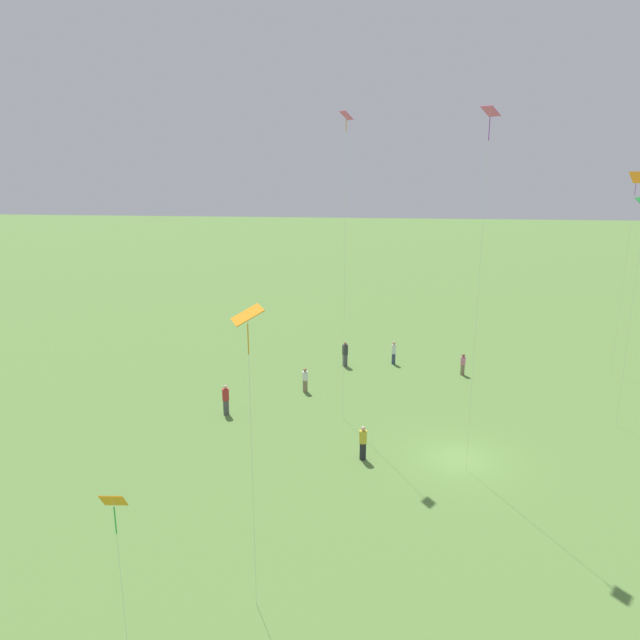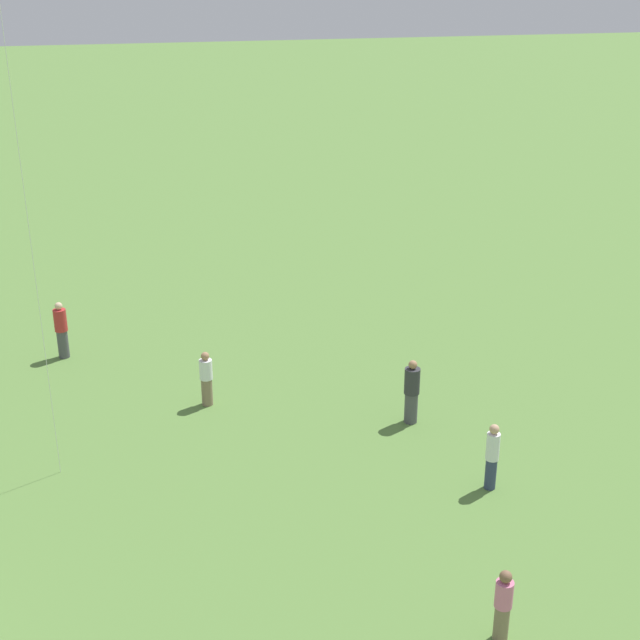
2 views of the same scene
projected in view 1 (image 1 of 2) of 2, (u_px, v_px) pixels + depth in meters
ground_plane at (459, 459)px, 32.22m from camera, size 240.00×240.00×0.00m
person_0 at (363, 443)px, 31.95m from camera, size 0.53×0.53×1.84m
person_1 at (463, 364)px, 44.12m from camera, size 0.36×0.36×1.56m
person_2 at (345, 354)px, 45.89m from camera, size 0.60×0.60×1.87m
person_3 at (305, 380)px, 40.98m from camera, size 0.52×0.52×1.65m
person_4 at (226, 400)px, 37.41m from camera, size 0.49×0.49×1.88m
person_5 at (394, 353)px, 46.34m from camera, size 0.41×0.41×1.75m
kite_0 at (346, 145)px, 32.98m from camera, size 0.80×0.85×17.41m
kite_1 at (636, 187)px, 41.30m from camera, size 1.04×0.83×14.06m
kite_2 at (248, 326)px, 19.20m from camera, size 1.21×1.26×10.75m
kite_6 at (488, 145)px, 26.99m from camera, size 0.88×0.91×17.24m
kite_8 at (114, 509)px, 17.17m from camera, size 0.69×0.47×6.37m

